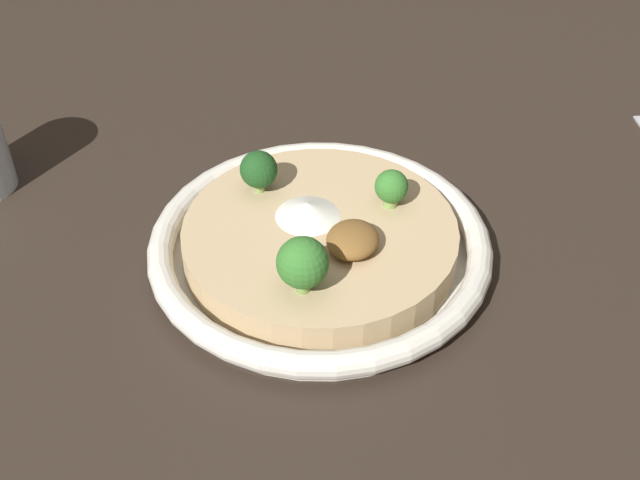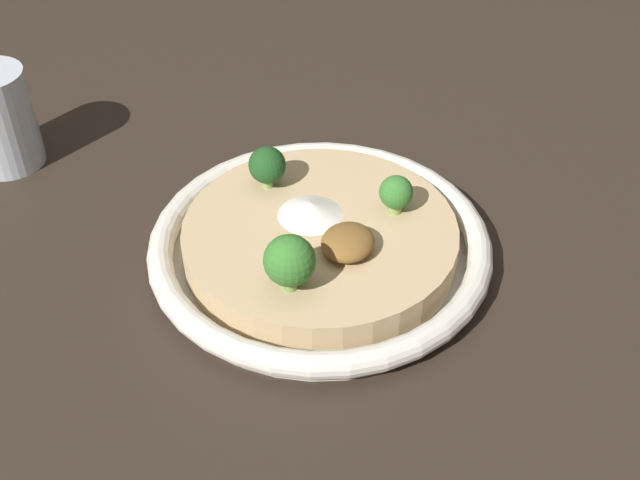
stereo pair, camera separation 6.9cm
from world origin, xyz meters
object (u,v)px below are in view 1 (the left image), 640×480
Objects in this scene: risotto_bowl at (320,244)px; broccoli_back_left at (391,187)px; broccoli_back_right at (303,263)px; broccoli_front at (259,170)px.

risotto_bowl is 8.42× the size of broccoli_back_left.
broccoli_back_right is 0.13m from broccoli_back_left.
broccoli_back_left is (-0.05, 0.05, 0.04)m from risotto_bowl.
broccoli_front is at bearing -115.50° from risotto_bowl.
broccoli_front is 1.14× the size of broccoli_back_left.
broccoli_back_left is at bearing 133.69° from risotto_bowl.
broccoli_back_right is at bearing 35.57° from broccoli_front.
broccoli_back_left reaches higher than risotto_bowl.
broccoli_front is (-0.11, -0.08, -0.00)m from broccoli_back_right.
broccoli_back_left is at bearing 162.74° from broccoli_back_right.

